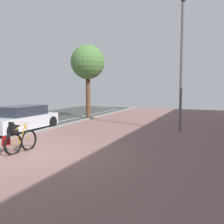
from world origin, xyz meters
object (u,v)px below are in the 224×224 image
Objects in this scene: bicycle_foreground at (19,141)px; street_tree at (88,63)px; lamp_post at (182,59)px; parked_car_near at (21,119)px.

street_tree reaches higher than bicycle_foreground.
lamp_post reaches higher than street_tree.
bicycle_foreground is 8.67m from lamp_post.
bicycle_foreground is at bearing -49.10° from parked_car_near.
parked_car_near is 0.79× the size of street_tree.
lamp_post is (7.55, 3.17, 3.05)m from parked_car_near.
parked_car_near is 8.73m from lamp_post.
street_tree is at bearing 84.02° from parked_car_near.
lamp_post reaches higher than bicycle_foreground.
street_tree is (-6.90, 3.02, 0.31)m from lamp_post.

